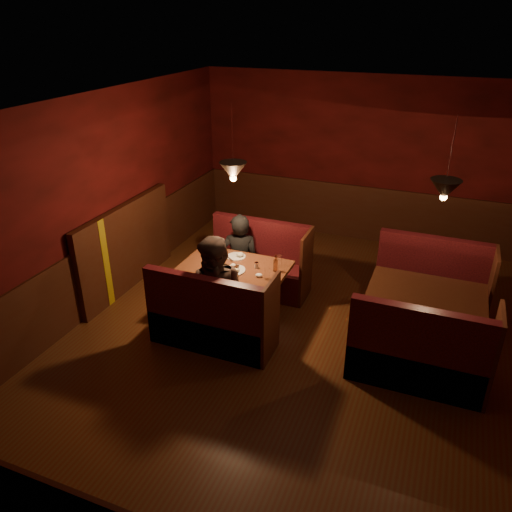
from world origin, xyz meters
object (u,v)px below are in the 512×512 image
at_px(main_bench_far, 259,268).
at_px(second_table, 425,305).
at_px(second_bench_far, 430,290).
at_px(diner_b, 217,279).
at_px(main_bench_near, 212,324).
at_px(main_table, 236,277).
at_px(diner_a, 240,243).
at_px(second_bench_near, 418,359).

relative_size(main_bench_far, second_table, 1.14).
bearing_deg(second_bench_far, diner_b, -145.58).
bearing_deg(main_bench_far, second_table, -13.54).
bearing_deg(main_bench_near, main_table, 91.06).
xyz_separation_m(second_bench_far, diner_a, (-2.66, -0.42, 0.45)).
distance_m(main_bench_far, second_table, 2.48).
xyz_separation_m(main_table, diner_b, (0.02, -0.63, 0.29)).
distance_m(main_bench_near, diner_a, 1.50).
xyz_separation_m(main_table, main_bench_near, (0.01, -0.80, -0.25)).
distance_m(main_bench_near, diner_b, 0.57).
height_order(second_bench_far, second_bench_near, same).
bearing_deg(second_bench_near, diner_b, -179.21).
bearing_deg(diner_b, second_bench_near, 0.38).
xyz_separation_m(second_bench_near, diner_b, (-2.43, -0.03, 0.53)).
height_order(main_table, diner_b, diner_b).
relative_size(main_table, second_table, 1.03).
bearing_deg(second_bench_far, second_bench_near, -90.00).
relative_size(diner_a, diner_b, 0.90).
bearing_deg(diner_a, main_table, 93.44).
bearing_deg(main_bench_near, diner_b, 88.66).
bearing_deg(diner_a, second_table, 155.69).
relative_size(main_bench_near, second_bench_far, 1.03).
xyz_separation_m(main_bench_far, second_table, (2.40, -0.58, 0.23)).
xyz_separation_m(main_table, second_bench_near, (2.45, -0.59, -0.24)).
height_order(main_table, second_bench_far, second_bench_far).
distance_m(second_table, diner_b, 2.56).
height_order(main_bench_near, second_bench_near, second_bench_near).
bearing_deg(main_bench_far, diner_b, -89.84).
xyz_separation_m(main_bench_near, second_bench_near, (2.44, 0.21, 0.01)).
distance_m(main_table, second_table, 2.43).
distance_m(second_bench_near, diner_a, 2.96).
xyz_separation_m(main_bench_near, second_table, (2.40, 1.02, 0.23)).
distance_m(main_bench_far, second_bench_far, 2.45).
xyz_separation_m(second_bench_far, second_bench_near, (0.00, -1.63, 0.00)).
relative_size(main_bench_far, diner_b, 0.89).
relative_size(second_bench_far, diner_b, 0.86).
height_order(main_bench_far, diner_a, diner_a).
relative_size(main_table, diner_a, 0.89).
height_order(second_table, second_bench_far, second_bench_far).
relative_size(second_bench_far, second_bench_near, 1.00).
bearing_deg(main_bench_far, second_bench_far, 5.57).
relative_size(second_bench_near, diner_a, 0.96).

